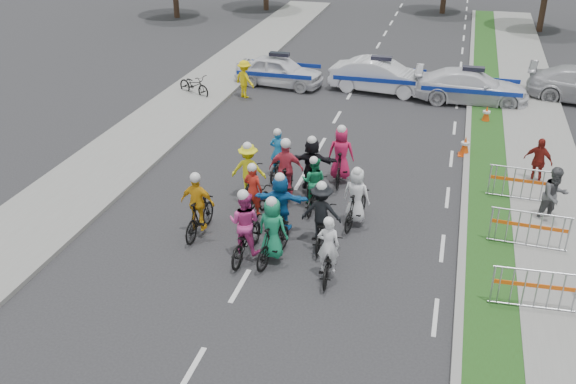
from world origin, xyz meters
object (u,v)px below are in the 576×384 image
(rider_7, at_px, (356,202))
(barrier_2, at_px, (523,186))
(marshal_hiviz, at_px, (245,79))
(rider_12, at_px, (278,161))
(police_car_2, at_px, (471,86))
(rider_6, at_px, (254,200))
(spectator_2, at_px, (538,161))
(cone_0, at_px, (465,146))
(rider_1, at_px, (273,236))
(rider_9, at_px, (286,177))
(police_car_1, at_px, (380,76))
(rider_0, at_px, (328,257))
(barrier_1, at_px, (529,231))
(parked_bike, at_px, (194,85))
(barrier_0, at_px, (536,292))
(rider_13, at_px, (341,160))
(rider_3, at_px, (199,211))
(rider_4, at_px, (321,220))
(spectator_1, at_px, (554,196))
(rider_11, at_px, (312,169))
(rider_10, at_px, (249,177))
(rider_5, at_px, (281,208))
(police_car_0, at_px, (279,71))
(rider_2, at_px, (245,232))

(rider_7, height_order, barrier_2, rider_7)
(marshal_hiviz, distance_m, barrier_2, 13.19)
(rider_12, relative_size, police_car_2, 0.36)
(rider_6, xyz_separation_m, spectator_2, (7.87, 4.47, 0.18))
(barrier_2, bearing_deg, cone_0, 118.06)
(rider_1, distance_m, rider_9, 3.35)
(rider_12, xyz_separation_m, barrier_2, (7.46, 0.18, -0.01))
(barrier_2, bearing_deg, police_car_1, 120.19)
(rider_12, distance_m, police_car_2, 10.95)
(rider_0, xyz_separation_m, marshal_hiviz, (-6.30, 12.49, 0.24))
(barrier_1, bearing_deg, parked_bike, 144.24)
(rider_0, bearing_deg, barrier_0, 173.98)
(rider_13, bearing_deg, police_car_2, -116.13)
(rider_3, distance_m, barrier_0, 8.63)
(rider_4, height_order, spectator_2, rider_4)
(rider_6, distance_m, spectator_1, 8.34)
(rider_11, height_order, rider_13, rider_13)
(rider_4, distance_m, parked_bike, 13.34)
(rider_13, bearing_deg, rider_10, 33.97)
(rider_5, distance_m, marshal_hiviz, 11.74)
(rider_3, height_order, rider_5, rider_3)
(police_car_2, xyz_separation_m, spectator_2, (2.10, -7.61, 0.08))
(barrier_2, bearing_deg, rider_5, -150.77)
(rider_0, height_order, parked_bike, rider_0)
(rider_1, relative_size, barrier_2, 0.93)
(rider_4, xyz_separation_m, parked_bike, (-8.02, 10.66, -0.25))
(rider_13, bearing_deg, rider_6, 54.51)
(rider_6, xyz_separation_m, rider_7, (2.83, 0.42, 0.12))
(rider_4, relative_size, marshal_hiviz, 1.16)
(rider_0, distance_m, spectator_2, 8.57)
(rider_0, distance_m, marshal_hiviz, 13.99)
(rider_6, distance_m, rider_13, 3.56)
(rider_7, height_order, rider_13, rider_13)
(police_car_0, xyz_separation_m, police_car_1, (4.56, 0.26, 0.04))
(rider_2, xyz_separation_m, rider_7, (2.43, 2.37, -0.02))
(police_car_2, relative_size, marshal_hiviz, 2.92)
(rider_13, xyz_separation_m, barrier_2, (5.47, 0.00, -0.20))
(spectator_2, relative_size, parked_bike, 0.84)
(rider_3, bearing_deg, rider_5, -161.40)
(rider_1, distance_m, rider_4, 1.49)
(rider_0, distance_m, barrier_1, 5.40)
(rider_0, xyz_separation_m, police_car_0, (-5.31, 14.51, 0.11))
(police_car_1, relative_size, marshal_hiviz, 2.70)
(rider_3, relative_size, rider_9, 0.93)
(rider_7, xyz_separation_m, rider_13, (-0.92, 2.59, 0.05))
(police_car_2, distance_m, spectator_2, 7.89)
(rider_10, distance_m, barrier_2, 8.11)
(rider_10, xyz_separation_m, rider_11, (1.72, 0.87, 0.07))
(police_car_0, distance_m, police_car_1, 4.57)
(cone_0, bearing_deg, rider_1, -119.16)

